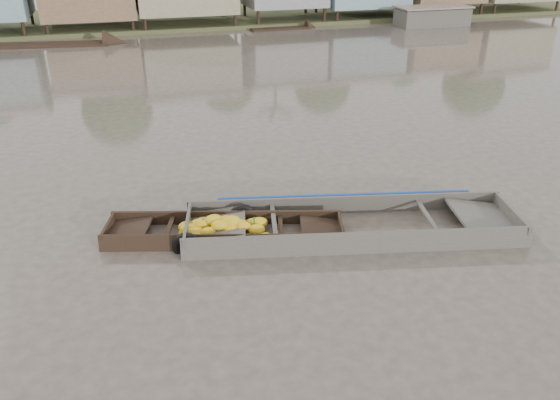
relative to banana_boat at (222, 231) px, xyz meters
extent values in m
plane|color=#484037|center=(0.54, -0.51, -0.14)|extent=(120.00, 120.00, 0.00)
cube|color=#384723|center=(0.54, 32.49, -0.14)|extent=(120.00, 12.00, 0.50)
cube|color=black|center=(0.06, -0.01, -0.22)|extent=(5.34, 2.37, 0.08)
cube|color=black|center=(0.21, 0.54, -0.01)|extent=(5.22, 1.57, 0.50)
cube|color=black|center=(-0.09, -0.57, -0.01)|extent=(5.22, 1.57, 0.50)
cube|color=black|center=(2.59, -0.72, -0.01)|extent=(0.37, 1.14, 0.47)
cube|color=black|center=(2.15, -0.59, 0.05)|extent=(1.15, 1.21, 0.19)
cube|color=black|center=(-2.47, 0.69, -0.01)|extent=(0.37, 1.14, 0.47)
cube|color=black|center=(-2.03, 0.57, 0.05)|extent=(1.15, 1.21, 0.19)
cube|color=black|center=(-1.15, 0.32, 0.09)|extent=(0.40, 1.11, 0.05)
cube|color=black|center=(1.27, -0.35, 0.09)|extent=(0.40, 1.11, 0.05)
ellipsoid|color=yellow|center=(0.85, -0.02, 0.10)|extent=(0.48, 0.39, 0.26)
ellipsoid|color=yellow|center=(0.18, -0.23, 0.15)|extent=(0.43, 0.35, 0.23)
ellipsoid|color=yellow|center=(0.38, -0.16, 0.20)|extent=(0.45, 0.37, 0.24)
ellipsoid|color=yellow|center=(-0.80, 0.17, 0.00)|extent=(0.38, 0.31, 0.21)
ellipsoid|color=yellow|center=(0.06, -0.34, 0.05)|extent=(0.40, 0.32, 0.21)
ellipsoid|color=yellow|center=(-0.67, 0.00, 0.08)|extent=(0.49, 0.40, 0.26)
ellipsoid|color=yellow|center=(-0.01, 0.25, 0.12)|extent=(0.40, 0.33, 0.22)
ellipsoid|color=yellow|center=(0.11, 0.06, 0.25)|extent=(0.38, 0.31, 0.20)
ellipsoid|color=yellow|center=(0.43, 0.25, 0.07)|extent=(0.41, 0.33, 0.22)
ellipsoid|color=yellow|center=(-0.12, 0.33, 0.16)|extent=(0.39, 0.32, 0.21)
ellipsoid|color=yellow|center=(-0.62, -0.11, 0.03)|extent=(0.48, 0.39, 0.26)
ellipsoid|color=yellow|center=(0.85, -0.57, 0.03)|extent=(0.41, 0.33, 0.22)
ellipsoid|color=yellow|center=(-0.06, -0.13, 0.24)|extent=(0.47, 0.38, 0.25)
ellipsoid|color=yellow|center=(-0.33, -0.17, 0.14)|extent=(0.38, 0.31, 0.20)
ellipsoid|color=yellow|center=(-0.83, -0.09, -0.02)|extent=(0.39, 0.32, 0.21)
ellipsoid|color=yellow|center=(-0.39, 0.17, 0.18)|extent=(0.49, 0.40, 0.26)
ellipsoid|color=yellow|center=(-0.12, 0.16, 0.17)|extent=(0.44, 0.35, 0.23)
ellipsoid|color=yellow|center=(0.38, 0.23, 0.09)|extent=(0.43, 0.35, 0.23)
ellipsoid|color=yellow|center=(0.72, 0.08, 0.06)|extent=(0.43, 0.35, 0.23)
ellipsoid|color=yellow|center=(-0.04, 0.21, 0.16)|extent=(0.44, 0.36, 0.24)
ellipsoid|color=yellow|center=(-0.51, 0.20, 0.16)|extent=(0.42, 0.34, 0.23)
ellipsoid|color=yellow|center=(-0.17, 0.10, 0.27)|extent=(0.47, 0.38, 0.25)
ellipsoid|color=yellow|center=(-0.75, 0.34, 0.07)|extent=(0.45, 0.37, 0.24)
ellipsoid|color=yellow|center=(-0.58, -0.04, 0.09)|extent=(0.44, 0.36, 0.24)
ellipsoid|color=yellow|center=(-0.72, 0.16, 0.09)|extent=(0.50, 0.40, 0.27)
ellipsoid|color=yellow|center=(0.71, -0.34, 0.12)|extent=(0.45, 0.37, 0.24)
ellipsoid|color=yellow|center=(0.44, -0.28, 0.21)|extent=(0.39, 0.31, 0.21)
ellipsoid|color=yellow|center=(0.20, -0.09, 0.27)|extent=(0.50, 0.41, 0.27)
cylinder|color=#3F6626|center=(-0.40, 0.11, 0.27)|extent=(0.04, 0.04, 0.17)
cylinder|color=#3F6626|center=(0.25, -0.07, 0.27)|extent=(0.04, 0.04, 0.17)
cylinder|color=#3F6626|center=(0.70, -0.19, 0.27)|extent=(0.04, 0.04, 0.17)
torus|color=black|center=(0.60, 0.51, 0.01)|extent=(0.71, 0.35, 0.69)
torus|color=black|center=(-0.85, -0.44, 0.01)|extent=(0.69, 0.34, 0.66)
cube|color=#45413A|center=(2.91, -0.61, -0.22)|extent=(7.64, 3.14, 0.08)
cube|color=#45413A|center=(3.10, 0.29, 0.05)|extent=(7.49, 1.77, 0.61)
cube|color=#45413A|center=(2.71, -1.50, 0.05)|extent=(7.49, 1.77, 0.61)
cube|color=#45413A|center=(6.56, -1.39, 0.05)|extent=(0.45, 1.83, 0.58)
cube|color=#45413A|center=(5.92, -1.26, 0.12)|extent=(1.60, 1.84, 0.24)
cube|color=#45413A|center=(-0.75, 0.18, 0.05)|extent=(0.45, 1.83, 0.58)
cube|color=#45413A|center=(-0.11, 0.04, 0.12)|extent=(1.60, 1.84, 0.24)
cube|color=#45413A|center=(1.16, -0.23, 0.17)|extent=(0.47, 1.77, 0.05)
cube|color=#45413A|center=(4.65, -0.98, 0.17)|extent=(0.47, 1.77, 0.05)
cube|color=#665E54|center=(2.91, -0.61, -0.17)|extent=(5.86, 2.62, 0.02)
cube|color=#0E3595|center=(3.11, 0.34, 0.28)|extent=(6.05, 1.38, 0.15)
torus|color=olive|center=(4.33, -1.23, -0.15)|extent=(0.43, 0.43, 0.06)
torus|color=olive|center=(4.33, -1.23, -0.10)|extent=(0.34, 0.34, 0.06)
cube|color=black|center=(8.91, 25.85, -0.19)|extent=(4.05, 0.98, 0.35)
cube|color=black|center=(-5.67, 24.41, -0.19)|extent=(7.05, 2.38, 0.35)
cube|color=black|center=(19.54, 24.49, 0.41)|extent=(5.00, 2.00, 1.20)
camera|label=1|loc=(-1.73, -10.64, 6.21)|focal=35.00mm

